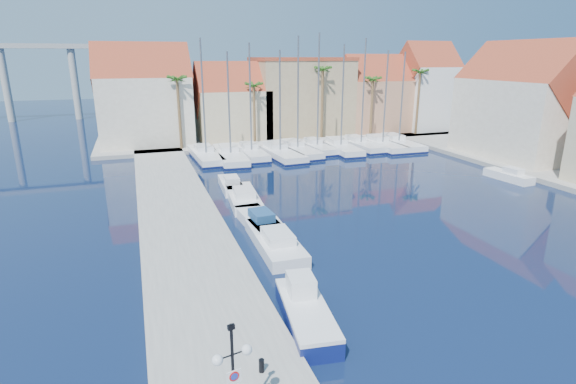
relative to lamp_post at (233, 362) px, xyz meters
name	(u,v)px	position (x,y,z in m)	size (l,w,h in m)	color
ground	(388,301)	(9.40, 6.16, -3.07)	(260.00, 260.00, 0.00)	black
quay_west	(182,227)	(0.40, 19.66, -2.82)	(6.00, 77.00, 0.50)	gray
shore_north	(282,136)	(19.40, 54.16, -2.82)	(54.00, 16.00, 0.50)	gray
lamp_post	(233,362)	(0.00, 0.00, 0.00)	(1.31, 0.56, 3.91)	black
bollard	(262,366)	(1.56, 2.41, -2.30)	(0.22, 0.22, 0.54)	black
fishing_boat	(305,311)	(4.58, 5.62, -2.40)	(2.62, 5.92, 2.00)	navy
motorboat_west_0	(275,241)	(5.84, 14.41, -2.56)	(2.57, 7.54, 1.40)	white
motorboat_west_1	(259,221)	(5.85, 18.43, -2.56)	(2.41, 6.32, 1.40)	white
motorboat_west_2	(243,197)	(6.08, 24.46, -2.56)	(3.01, 7.56, 1.40)	white
motorboat_west_3	(231,184)	(5.92, 28.72, -2.56)	(2.12, 5.71, 1.40)	white
motorboat_east_1	(509,175)	(33.41, 22.88, -2.56)	(2.10, 5.18, 1.40)	white
sailboat_0	(205,155)	(5.63, 42.48, -2.47)	(3.26, 10.77, 14.12)	white
sailboat_1	(230,155)	(8.49, 41.50, -2.50)	(3.73, 11.69, 12.68)	white
sailboat_2	(251,152)	(11.29, 42.37, -2.46)	(2.62, 9.71, 13.66)	white
sailboat_3	(278,152)	(14.63, 41.36, -2.50)	(3.94, 11.96, 12.85)	white
sailboat_4	(296,149)	(17.28, 42.23, -2.47)	(3.74, 11.17, 14.49)	white
sailboat_5	(316,146)	(20.31, 42.82, -2.42)	(2.91, 8.91, 14.94)	white
sailboat_6	(339,147)	(23.29, 41.87, -2.48)	(3.41, 10.86, 13.56)	white
sailboat_7	(359,144)	(26.62, 42.64, -2.46)	(3.19, 10.08, 14.36)	white
sailboat_8	(380,144)	(29.55, 41.91, -2.49)	(2.97, 10.71, 12.89)	white
sailboat_9	(396,143)	(32.21, 42.11, -2.50)	(3.38, 11.24, 12.70)	white
building_0	(145,99)	(-0.60, 53.16, 3.46)	(12.30, 9.00, 13.50)	beige
building_1	(232,106)	(11.40, 53.16, 2.23)	(10.30, 8.00, 11.00)	tan
building_2	(301,96)	(22.40, 54.16, 3.19)	(14.20, 10.20, 11.50)	#9F8662
building_3	(373,97)	(34.40, 53.16, 2.79)	(10.30, 8.00, 12.00)	tan
building_4	(425,89)	(43.40, 52.16, 3.90)	(8.30, 8.00, 14.00)	white
building_6	(523,106)	(41.40, 30.16, 3.45)	(9.00, 14.30, 13.50)	beige
palm_0	(177,81)	(3.40, 48.16, 6.01)	(2.60, 2.60, 10.15)	brown
palm_1	(254,87)	(13.40, 48.16, 5.07)	(2.60, 2.60, 9.15)	brown
palm_2	(323,72)	(23.40, 48.16, 6.95)	(2.60, 2.60, 11.15)	brown
palm_3	(373,81)	(31.40, 48.16, 5.54)	(2.60, 2.60, 9.65)	brown
palm_4	(420,74)	(39.40, 48.16, 6.48)	(2.60, 2.60, 10.65)	brown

